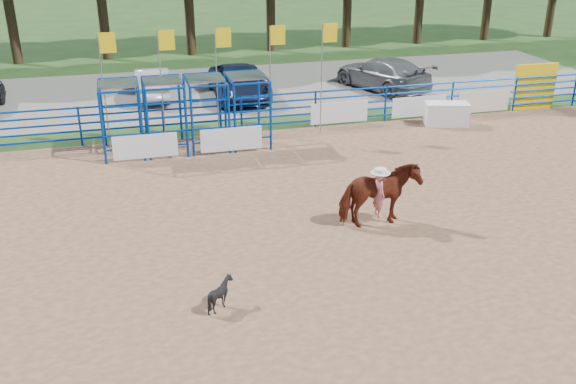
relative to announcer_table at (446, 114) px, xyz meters
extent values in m
plane|color=#2F5120|center=(-8.20, -8.90, -0.48)|extent=(120.00, 120.00, 0.00)
cube|color=#95694A|center=(-8.20, -8.90, -0.47)|extent=(30.00, 20.00, 0.02)
cube|color=gray|center=(-8.20, 8.10, -0.47)|extent=(40.00, 10.00, 0.01)
cube|color=white|center=(0.00, 0.00, 0.00)|extent=(1.86, 1.22, 0.92)
imported|color=maroon|center=(-6.17, -7.88, 0.44)|extent=(2.17, 1.08, 1.80)
imported|color=red|center=(-6.17, -7.88, 1.12)|extent=(0.33, 0.49, 1.29)
cylinder|color=white|center=(-6.17, -7.88, 1.79)|extent=(0.54, 0.54, 0.12)
imported|color=black|center=(-10.98, -10.79, -0.10)|extent=(0.66, 0.58, 0.72)
imported|color=#94979D|center=(-11.19, 7.36, 0.24)|extent=(1.69, 4.35, 1.41)
imported|color=black|center=(-7.31, 6.25, 0.27)|extent=(2.66, 5.38, 1.47)
imported|color=#605F62|center=(-0.26, 6.12, 0.32)|extent=(3.89, 5.82, 1.57)
cube|color=white|center=(-12.00, -1.13, 0.07)|extent=(2.20, 0.04, 0.85)
cube|color=white|center=(-9.00, -1.13, 0.07)|extent=(2.20, 0.04, 0.85)
cube|color=white|center=(-4.20, 1.06, 0.07)|extent=(2.40, 0.04, 0.85)
cube|color=white|center=(-0.70, 1.06, 0.07)|extent=(2.40, 0.04, 0.85)
cube|color=beige|center=(2.30, 1.06, 0.07)|extent=(2.40, 0.04, 0.90)
cube|color=yellow|center=(4.80, 1.20, 0.52)|extent=(2.00, 0.12, 2.00)
cylinder|color=#3F2B19|center=(-18.20, 17.10, 1.92)|extent=(0.56, 0.56, 4.80)
cylinder|color=#3F2B19|center=(-13.20, 17.10, 1.92)|extent=(0.56, 0.56, 4.80)
cylinder|color=#3F2B19|center=(-8.20, 17.10, 1.92)|extent=(0.56, 0.56, 4.80)
cylinder|color=#3F2B19|center=(-3.20, 17.10, 1.92)|extent=(0.56, 0.56, 4.80)
cylinder|color=#3F2B19|center=(1.80, 17.10, 1.92)|extent=(0.56, 0.56, 4.80)
cylinder|color=#3F2B19|center=(6.80, 17.10, 1.92)|extent=(0.56, 0.56, 4.80)
cylinder|color=#3F2B19|center=(11.80, 17.10, 1.92)|extent=(0.56, 0.56, 4.80)
cylinder|color=#3F2B19|center=(16.80, 17.10, 1.92)|extent=(0.56, 0.56, 4.80)
camera|label=1|loc=(-12.59, -22.54, 7.37)|focal=40.00mm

